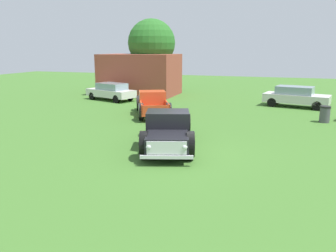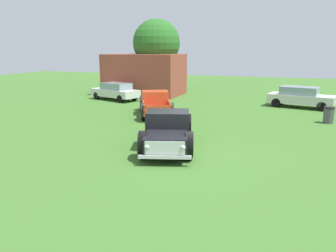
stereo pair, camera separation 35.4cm
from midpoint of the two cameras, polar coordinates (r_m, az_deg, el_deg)
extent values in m
plane|color=#3D6B28|center=(14.04, 1.25, -4.33)|extent=(80.00, 80.00, 0.00)
cube|color=black|center=(12.91, -0.94, -2.69)|extent=(2.00, 1.99, 0.58)
cube|color=silver|center=(12.13, -1.07, -3.71)|extent=(1.39, 0.49, 0.49)
sphere|color=silver|center=(12.14, 1.96, -3.57)|extent=(0.21, 0.21, 0.21)
sphere|color=silver|center=(12.18, -4.09, -3.53)|extent=(0.21, 0.21, 0.21)
cube|color=black|center=(14.26, -0.74, 0.13)|extent=(2.09, 1.84, 1.21)
cube|color=#8C9EA8|center=(13.58, -0.82, 0.63)|extent=(1.46, 0.50, 0.53)
cube|color=black|center=(16.13, -0.53, -0.38)|extent=(2.35, 2.64, 0.11)
cube|color=black|center=(16.06, 2.46, 0.80)|extent=(0.75, 2.14, 0.58)
cube|color=black|center=(16.10, -3.52, 0.82)|extent=(0.75, 2.14, 0.58)
cube|color=black|center=(17.10, -0.43, 1.56)|extent=(1.71, 0.61, 0.58)
cylinder|color=black|center=(12.99, 2.98, -3.93)|extent=(0.46, 0.83, 0.80)
cylinder|color=#B7B7BC|center=(12.99, 3.03, -3.93)|extent=(0.34, 0.38, 0.32)
cylinder|color=black|center=(12.93, 2.99, -3.08)|extent=(0.59, 1.05, 1.01)
cylinder|color=black|center=(13.05, -4.83, -3.88)|extent=(0.46, 0.83, 0.80)
cylinder|color=#B7B7BC|center=(13.05, -4.87, -3.88)|extent=(0.34, 0.38, 0.32)
cylinder|color=black|center=(13.00, -4.85, -3.03)|extent=(0.59, 1.05, 1.01)
cylinder|color=black|center=(16.40, 2.59, -0.36)|extent=(0.46, 0.83, 0.80)
cylinder|color=#B7B7BC|center=(16.40, 2.62, -0.36)|extent=(0.34, 0.38, 0.32)
cylinder|color=black|center=(16.36, 2.60, 0.33)|extent=(0.59, 1.05, 1.01)
cylinder|color=black|center=(16.45, -3.59, -0.33)|extent=(0.46, 0.83, 0.80)
cylinder|color=#B7B7BC|center=(16.45, -3.62, -0.33)|extent=(0.34, 0.38, 0.32)
cylinder|color=black|center=(16.40, -3.60, 0.36)|extent=(0.59, 1.05, 1.01)
cube|color=silver|center=(12.19, -1.07, -5.26)|extent=(1.86, 0.68, 0.13)
cube|color=#D14723|center=(23.28, -3.36, 4.20)|extent=(1.99, 1.98, 0.54)
cube|color=silver|center=(24.03, -3.48, 4.47)|extent=(1.24, 0.64, 0.45)
sphere|color=silver|center=(23.98, -4.90, 4.49)|extent=(0.20, 0.20, 0.20)
sphere|color=silver|center=(24.05, -2.05, 4.56)|extent=(0.20, 0.20, 0.20)
cube|color=#D14723|center=(21.88, -3.13, 4.42)|extent=(2.04, 1.87, 1.13)
cube|color=#8C9EA8|center=(22.44, -3.24, 5.27)|extent=(1.30, 0.65, 0.50)
cube|color=#D14723|center=(20.32, -2.78, 2.29)|extent=(2.38, 2.57, 0.10)
cube|color=#D14723|center=(20.22, -5.00, 3.13)|extent=(0.97, 1.90, 0.54)
cube|color=#D14723|center=(20.34, -0.58, 3.23)|extent=(0.97, 1.90, 0.54)
cube|color=#D14723|center=(19.29, -2.56, 2.69)|extent=(1.52, 0.78, 0.54)
cylinder|color=black|center=(23.29, -5.38, 3.49)|extent=(0.52, 0.77, 0.75)
cylinder|color=#B7B7BC|center=(23.29, -5.40, 3.49)|extent=(0.34, 0.37, 0.30)
cylinder|color=black|center=(23.26, -5.39, 3.95)|extent=(0.66, 0.97, 0.94)
cylinder|color=black|center=(23.39, -1.32, 3.59)|extent=(0.52, 0.77, 0.75)
cylinder|color=#B7B7BC|center=(23.39, -1.30, 3.59)|extent=(0.34, 0.37, 0.30)
cylinder|color=black|center=(23.36, -1.32, 4.04)|extent=(0.66, 0.97, 0.94)
cylinder|color=black|center=(20.04, -5.08, 1.97)|extent=(0.52, 0.77, 0.75)
cylinder|color=#B7B7BC|center=(20.04, -5.11, 1.96)|extent=(0.34, 0.37, 0.30)
cylinder|color=black|center=(20.01, -5.09, 2.50)|extent=(0.66, 0.97, 0.94)
cylinder|color=black|center=(20.17, -0.38, 2.08)|extent=(0.52, 0.77, 0.75)
cylinder|color=#B7B7BC|center=(20.17, -0.35, 2.08)|extent=(0.34, 0.37, 0.30)
cylinder|color=black|center=(20.13, -0.38, 2.61)|extent=(0.66, 0.97, 0.94)
cube|color=silver|center=(24.12, -3.47, 3.76)|extent=(1.66, 0.87, 0.12)
cube|color=silver|center=(26.26, 20.39, 4.37)|extent=(4.76, 2.74, 0.61)
cube|color=#7F939E|center=(26.22, 20.16, 5.67)|extent=(2.78, 2.04, 0.56)
cylinder|color=black|center=(26.88, 23.85, 3.60)|extent=(0.68, 0.34, 0.65)
cylinder|color=black|center=(25.28, 23.37, 3.12)|extent=(0.68, 0.34, 0.65)
cylinder|color=black|center=(27.40, 17.54, 4.26)|extent=(0.68, 0.34, 0.65)
cylinder|color=black|center=(25.84, 16.68, 3.83)|extent=(0.68, 0.34, 0.65)
cube|color=silver|center=(28.38, -9.95, 5.50)|extent=(4.56, 3.02, 0.58)
cube|color=#7F939E|center=(28.21, -9.80, 6.59)|extent=(2.71, 2.15, 0.53)
cylinder|color=black|center=(29.00, -12.98, 4.94)|extent=(0.64, 0.38, 0.62)
cylinder|color=black|center=(29.99, -10.71, 5.30)|extent=(0.64, 0.38, 0.62)
cylinder|color=black|center=(26.86, -9.05, 4.50)|extent=(0.64, 0.38, 0.62)
cylinder|color=black|center=(27.92, -6.76, 4.88)|extent=(0.64, 0.38, 0.62)
cylinder|color=#4C4C51|center=(21.38, 24.41, 1.68)|extent=(0.56, 0.56, 0.85)
cylinder|color=black|center=(21.30, 24.53, 2.93)|extent=(0.59, 0.59, 0.10)
cylinder|color=brown|center=(32.43, -3.04, 8.20)|extent=(0.36, 0.36, 3.02)
sphere|color=#286623|center=(32.33, -3.10, 13.77)|extent=(4.37, 4.37, 4.37)
cube|color=brown|center=(31.52, -5.03, 8.62)|extent=(6.66, 4.65, 3.66)
camera|label=1|loc=(0.18, -90.70, -0.16)|focal=36.27mm
camera|label=2|loc=(0.18, 89.30, 0.16)|focal=36.27mm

